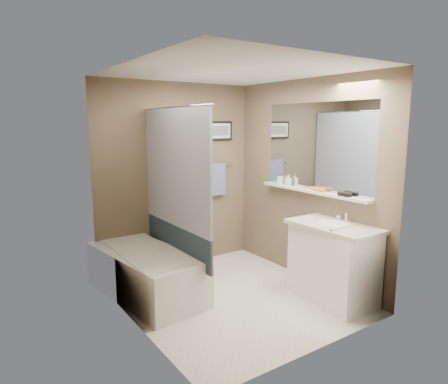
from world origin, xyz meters
TOP-DOWN VIEW (x-y plane):
  - ground at (0.00, 0.00)m, footprint 2.50×2.50m
  - ceiling at (0.00, 0.00)m, footprint 2.20×2.50m
  - wall_back at (0.00, 1.23)m, footprint 2.20×0.04m
  - wall_front at (0.00, -1.23)m, footprint 2.20×0.04m
  - wall_left at (-1.08, 0.00)m, footprint 0.04×2.50m
  - wall_right at (1.08, 0.00)m, footprint 0.04×2.50m
  - tile_surround at (-1.09, 0.50)m, footprint 0.02×1.55m
  - curtain_rod at (-0.40, 0.50)m, footprint 0.02×1.55m
  - curtain_upper at (-0.40, 0.50)m, footprint 0.03×1.45m
  - curtain_lower at (-0.40, 0.50)m, footprint 0.03×1.45m
  - mirror at (1.09, -0.15)m, footprint 0.02×1.60m
  - shelf at (1.04, -0.15)m, footprint 0.12×1.60m
  - towel_bar at (0.55, 1.22)m, footprint 0.60×0.02m
  - towel at (0.55, 1.20)m, footprint 0.34×0.05m
  - art_frame at (0.55, 1.23)m, footprint 0.62×0.02m
  - art_mat at (0.55, 1.22)m, footprint 0.56×0.00m
  - art_image at (0.55, 1.22)m, footprint 0.50×0.00m
  - door at (0.55, -1.24)m, footprint 0.80×0.02m
  - door_handle at (0.22, -1.19)m, footprint 0.10×0.02m
  - bathtub at (-0.75, 0.58)m, footprint 0.88×1.58m
  - tub_rim at (-0.75, 0.58)m, footprint 0.56×1.36m
  - toilet at (-0.03, 0.91)m, footprint 0.58×0.81m
  - vanity at (0.85, -0.66)m, footprint 0.57×0.94m
  - countertop at (0.84, -0.66)m, footprint 0.54×0.96m
  - sink_basin at (0.83, -0.66)m, footprint 0.34×0.34m
  - faucet_spout at (1.03, -0.66)m, footprint 0.02×0.02m
  - faucet_knob at (1.03, -0.56)m, footprint 0.05×0.05m
  - candle_bowl_near at (1.04, -0.66)m, footprint 0.09×0.09m
  - candle_bowl_far at (1.04, -0.58)m, footprint 0.09×0.09m
  - hair_brush_front at (1.04, -0.25)m, footprint 0.05×0.22m
  - pink_comb at (1.04, 0.00)m, footprint 0.04×0.16m
  - glass_jar at (1.04, 0.39)m, footprint 0.08×0.08m
  - soap_bottle at (1.04, 0.25)m, footprint 0.07×0.07m

SIDE VIEW (x-z plane):
  - ground at x=0.00m, z-range 0.00..0.00m
  - bathtub at x=-0.75m, z-range 0.00..0.50m
  - toilet at x=-0.03m, z-range 0.00..0.75m
  - vanity at x=0.85m, z-range 0.00..0.80m
  - tub_rim at x=-0.75m, z-range 0.49..0.51m
  - curtain_lower at x=-0.40m, z-range 0.40..0.76m
  - countertop at x=0.84m, z-range 0.80..0.84m
  - sink_basin at x=0.83m, z-range 0.84..0.86m
  - faucet_knob at x=1.03m, z-range 0.84..0.90m
  - faucet_spout at x=1.03m, z-range 0.84..0.94m
  - tile_surround at x=-1.09m, z-range 0.00..2.00m
  - door at x=0.55m, z-range 0.00..2.00m
  - door_handle at x=0.22m, z-range 0.99..1.01m
  - shelf at x=1.04m, z-range 1.09..1.11m
  - pink_comb at x=1.04m, z-range 1.11..1.12m
  - towel at x=0.55m, z-range 0.90..1.34m
  - candle_bowl_near at x=1.04m, z-range 1.11..1.16m
  - candle_bowl_far at x=1.04m, z-range 1.11..1.16m
  - hair_brush_front at x=1.04m, z-range 1.12..1.16m
  - glass_jar at x=1.04m, z-range 1.11..1.22m
  - soap_bottle at x=1.04m, z-range 1.11..1.25m
  - wall_back at x=0.00m, z-range 0.00..2.40m
  - wall_front at x=0.00m, z-range 0.00..2.40m
  - wall_left at x=-1.08m, z-range 0.00..2.40m
  - wall_right at x=1.08m, z-range 0.00..2.40m
  - towel_bar at x=0.55m, z-range 1.29..1.31m
  - curtain_upper at x=-0.40m, z-range 0.76..2.04m
  - mirror at x=1.09m, z-range 1.12..2.12m
  - art_frame at x=0.55m, z-range 1.65..1.91m
  - art_mat at x=0.55m, z-range 1.68..1.88m
  - art_image at x=0.55m, z-range 1.72..1.84m
  - curtain_rod at x=-0.40m, z-range 2.04..2.06m
  - ceiling at x=0.00m, z-range 2.36..2.40m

